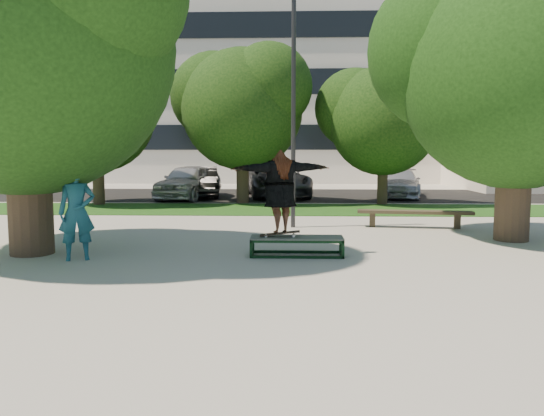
{
  "coord_description": "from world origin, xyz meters",
  "views": [
    {
      "loc": [
        0.94,
        -9.22,
        2.0
      ],
      "look_at": [
        0.59,
        0.6,
        0.98
      ],
      "focal_mm": 35.0,
      "sensor_mm": 36.0,
      "label": 1
    }
  ],
  "objects_px": {
    "tree_left": "(20,27)",
    "bystander": "(77,212)",
    "car_silver_b": "(400,183)",
    "car_silver_a": "(189,182)",
    "grind_box": "(297,246)",
    "tree_right": "(514,59)",
    "bench": "(414,213)",
    "car_dark": "(201,182)",
    "car_grey": "(277,180)",
    "lamppost": "(293,109)"
  },
  "relations": [
    {
      "from": "tree_left",
      "to": "bystander",
      "type": "height_order",
      "value": "tree_left"
    },
    {
      "from": "tree_left",
      "to": "car_silver_b",
      "type": "xyz_separation_m",
      "value": [
        10.15,
        13.81,
        -3.79
      ]
    },
    {
      "from": "bystander",
      "to": "car_silver_a",
      "type": "relative_size",
      "value": 0.4
    },
    {
      "from": "bystander",
      "to": "car_silver_a",
      "type": "height_order",
      "value": "bystander"
    },
    {
      "from": "tree_left",
      "to": "grind_box",
      "type": "bearing_deg",
      "value": -1.02
    },
    {
      "from": "tree_right",
      "to": "car_silver_a",
      "type": "bearing_deg",
      "value": 131.73
    },
    {
      "from": "tree_right",
      "to": "bench",
      "type": "xyz_separation_m",
      "value": [
        -1.66,
        1.93,
        -3.71
      ]
    },
    {
      "from": "grind_box",
      "to": "car_silver_a",
      "type": "xyz_separation_m",
      "value": [
        -4.56,
        12.64,
        0.57
      ]
    },
    {
      "from": "car_silver_a",
      "to": "car_dark",
      "type": "xyz_separation_m",
      "value": [
        0.34,
        1.07,
        -0.07
      ]
    },
    {
      "from": "car_silver_a",
      "to": "tree_left",
      "type": "bearing_deg",
      "value": -82.84
    },
    {
      "from": "car_silver_a",
      "to": "car_grey",
      "type": "xyz_separation_m",
      "value": [
        3.81,
        1.19,
        0.01
      ]
    },
    {
      "from": "car_dark",
      "to": "car_grey",
      "type": "bearing_deg",
      "value": -8.63
    },
    {
      "from": "tree_right",
      "to": "car_grey",
      "type": "bearing_deg",
      "value": 115.53
    },
    {
      "from": "tree_left",
      "to": "lamppost",
      "type": "xyz_separation_m",
      "value": [
        5.29,
        3.91,
        -1.27
      ]
    },
    {
      "from": "car_dark",
      "to": "car_silver_b",
      "type": "relative_size",
      "value": 0.96
    },
    {
      "from": "tree_left",
      "to": "bystander",
      "type": "distance_m",
      "value": 3.79
    },
    {
      "from": "lamppost",
      "to": "bench",
      "type": "height_order",
      "value": "lamppost"
    },
    {
      "from": "grind_box",
      "to": "bystander",
      "type": "distance_m",
      "value": 4.21
    },
    {
      "from": "car_dark",
      "to": "grind_box",
      "type": "bearing_deg",
      "value": -83.53
    },
    {
      "from": "grind_box",
      "to": "bystander",
      "type": "relative_size",
      "value": 1.0
    },
    {
      "from": "car_silver_a",
      "to": "bench",
      "type": "bearing_deg",
      "value": -37.26
    },
    {
      "from": "car_silver_b",
      "to": "bench",
      "type": "bearing_deg",
      "value": -87.27
    },
    {
      "from": "lamppost",
      "to": "bystander",
      "type": "xyz_separation_m",
      "value": [
        -4.06,
        -4.53,
        -2.25
      ]
    },
    {
      "from": "car_grey",
      "to": "car_silver_b",
      "type": "relative_size",
      "value": 1.26
    },
    {
      "from": "grind_box",
      "to": "car_dark",
      "type": "bearing_deg",
      "value": 107.08
    },
    {
      "from": "lamppost",
      "to": "car_grey",
      "type": "xyz_separation_m",
      "value": [
        -0.69,
        9.83,
        -2.38
      ]
    },
    {
      "from": "car_silver_a",
      "to": "lamppost",
      "type": "bearing_deg",
      "value": -51.72
    },
    {
      "from": "bench",
      "to": "car_silver_b",
      "type": "height_order",
      "value": "car_silver_b"
    },
    {
      "from": "lamppost",
      "to": "bench",
      "type": "relative_size",
      "value": 2.0
    },
    {
      "from": "grind_box",
      "to": "lamppost",
      "type": "bearing_deg",
      "value": 90.86
    },
    {
      "from": "tree_right",
      "to": "car_grey",
      "type": "xyz_separation_m",
      "value": [
        -5.61,
        11.75,
        -3.33
      ]
    },
    {
      "from": "grind_box",
      "to": "bystander",
      "type": "bearing_deg",
      "value": -172.63
    },
    {
      "from": "bystander",
      "to": "car_silver_a",
      "type": "bearing_deg",
      "value": 69.87
    },
    {
      "from": "bystander",
      "to": "bench",
      "type": "xyz_separation_m",
      "value": [
        7.31,
        4.55,
        -0.51
      ]
    },
    {
      "from": "tree_right",
      "to": "grind_box",
      "type": "relative_size",
      "value": 3.62
    },
    {
      "from": "grind_box",
      "to": "car_silver_b",
      "type": "height_order",
      "value": "car_silver_b"
    },
    {
      "from": "lamppost",
      "to": "car_silver_a",
      "type": "distance_m",
      "value": 10.03
    },
    {
      "from": "grind_box",
      "to": "car_silver_b",
      "type": "relative_size",
      "value": 0.41
    },
    {
      "from": "bench",
      "to": "car_grey",
      "type": "bearing_deg",
      "value": 119.11
    },
    {
      "from": "bench",
      "to": "car_silver_a",
      "type": "height_order",
      "value": "car_silver_a"
    },
    {
      "from": "tree_right",
      "to": "bystander",
      "type": "distance_m",
      "value": 9.88
    },
    {
      "from": "tree_left",
      "to": "car_silver_a",
      "type": "bearing_deg",
      "value": 86.39
    },
    {
      "from": "car_grey",
      "to": "bystander",
      "type": "bearing_deg",
      "value": -112.24
    },
    {
      "from": "tree_right",
      "to": "car_silver_b",
      "type": "bearing_deg",
      "value": 90.29
    },
    {
      "from": "tree_right",
      "to": "car_silver_b",
      "type": "distance_m",
      "value": 12.32
    },
    {
      "from": "tree_right",
      "to": "car_silver_a",
      "type": "height_order",
      "value": "tree_right"
    },
    {
      "from": "tree_right",
      "to": "car_dark",
      "type": "xyz_separation_m",
      "value": [
        -9.07,
        11.63,
        -3.4
      ]
    },
    {
      "from": "tree_right",
      "to": "bench",
      "type": "bearing_deg",
      "value": 130.68
    },
    {
      "from": "tree_left",
      "to": "car_grey",
      "type": "height_order",
      "value": "tree_left"
    },
    {
      "from": "tree_right",
      "to": "car_dark",
      "type": "bearing_deg",
      "value": 127.96
    }
  ]
}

